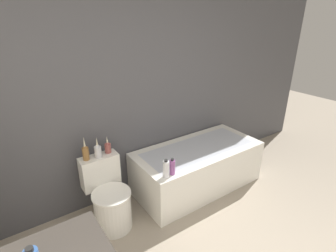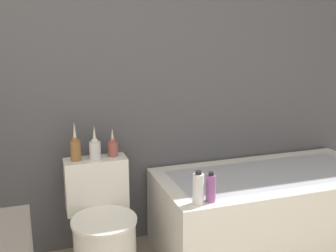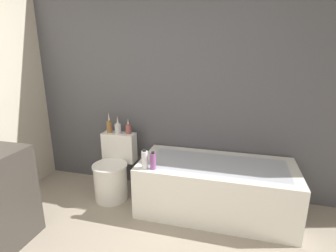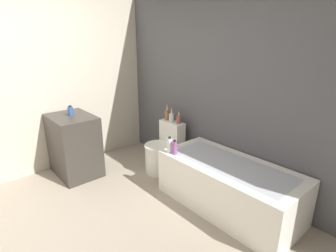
% 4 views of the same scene
% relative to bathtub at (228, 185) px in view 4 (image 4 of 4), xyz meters
% --- Properties ---
extents(ground_plane, '(12.00, 12.00, 0.00)m').
position_rel_bathtub_xyz_m(ground_plane, '(-0.71, -1.76, -0.28)').
color(ground_plane, gray).
extents(wall_back_tiled, '(6.40, 0.06, 2.60)m').
position_rel_bathtub_xyz_m(wall_back_tiled, '(-0.71, 0.42, 1.02)').
color(wall_back_tiled, '#4C4C51').
rests_on(wall_back_tiled, ground_plane).
extents(wall_left_painted, '(0.06, 6.40, 2.60)m').
position_rel_bathtub_xyz_m(wall_left_painted, '(-2.34, -0.96, 1.02)').
color(wall_left_painted, beige).
rests_on(wall_left_painted, ground_plane).
extents(bathtub, '(1.59, 0.75, 0.54)m').
position_rel_bathtub_xyz_m(bathtub, '(0.00, 0.00, 0.00)').
color(bathtub, white).
rests_on(bathtub, ground).
extents(toilet, '(0.40, 0.55, 0.71)m').
position_rel_bathtub_xyz_m(toilet, '(-1.18, 0.01, 0.03)').
color(toilet, white).
rests_on(toilet, ground).
extents(vanity_counter, '(0.73, 0.53, 0.86)m').
position_rel_bathtub_xyz_m(vanity_counter, '(-1.93, -0.98, 0.15)').
color(vanity_counter, '#38332D').
rests_on(vanity_counter, ground).
extents(soap_bottle_glass, '(0.07, 0.07, 0.14)m').
position_rel_bathtub_xyz_m(soap_bottle_glass, '(-1.95, -0.97, 0.65)').
color(soap_bottle_glass, '#335999').
rests_on(soap_bottle_glass, vanity_counter).
extents(vase_gold, '(0.07, 0.07, 0.25)m').
position_rel_bathtub_xyz_m(vase_gold, '(-1.30, 0.20, 0.52)').
color(vase_gold, olive).
rests_on(vase_gold, toilet).
extents(vase_silver, '(0.07, 0.07, 0.22)m').
position_rel_bathtub_xyz_m(vase_silver, '(-1.18, 0.19, 0.51)').
color(vase_silver, silver).
rests_on(vase_silver, toilet).
extents(vase_bronze, '(0.07, 0.07, 0.19)m').
position_rel_bathtub_xyz_m(vase_bronze, '(-1.06, 0.22, 0.50)').
color(vase_bronze, '#994C47').
rests_on(vase_bronze, toilet).
extents(shampoo_bottle_tall, '(0.06, 0.06, 0.20)m').
position_rel_bathtub_xyz_m(shampoo_bottle_tall, '(-0.68, -0.29, 0.36)').
color(shampoo_bottle_tall, silver).
rests_on(shampoo_bottle_tall, bathtub).
extents(shampoo_bottle_short, '(0.06, 0.06, 0.18)m').
position_rel_bathtub_xyz_m(shampoo_bottle_short, '(-0.59, -0.29, 0.35)').
color(shampoo_bottle_short, '#8C4C8C').
rests_on(shampoo_bottle_short, bathtub).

